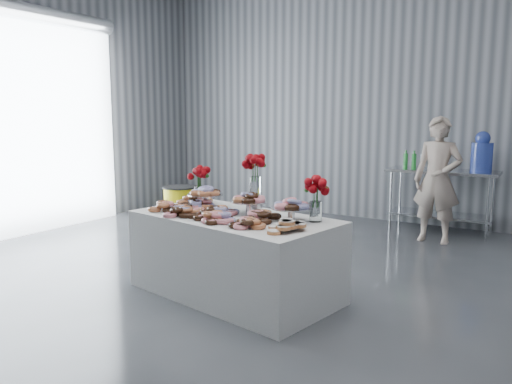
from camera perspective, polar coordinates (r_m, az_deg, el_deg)
ground at (r=4.42m, az=-4.64°, el=-13.41°), size 9.00×9.00×0.00m
display_table at (r=4.69m, az=-2.50°, el=-7.25°), size 2.05×1.32×0.75m
prep_table at (r=7.60m, az=20.42°, el=0.29°), size 1.50×0.60×0.90m
donut_mounds at (r=4.55m, az=-2.89°, el=-2.31°), size 1.92×1.11×0.09m
cake_stand_left at (r=5.06m, az=-5.80°, el=-0.11°), size 0.36×0.36×0.17m
cake_stand_mid at (r=4.64m, az=-0.80°, el=-0.87°), size 0.36×0.36×0.17m
cake_stand_right at (r=4.33m, az=4.07°, el=-1.61°), size 0.36×0.36×0.17m
danish_pile at (r=3.99m, az=3.68°, el=-3.74°), size 0.48×0.48×0.11m
bouquet_left at (r=5.26m, az=-6.49°, el=1.93°), size 0.26×0.26×0.42m
bouquet_right at (r=4.33m, az=6.88°, el=0.46°), size 0.26×0.26×0.42m
bouquet_center at (r=4.82m, az=-0.07°, el=2.36°), size 0.26×0.26×0.57m
water_jug at (r=7.47m, az=24.40°, el=4.01°), size 0.28×0.28×0.55m
drink_bottles at (r=7.53m, az=18.04°, el=3.52°), size 0.54×0.08×0.27m
person at (r=6.95m, az=20.03°, el=1.32°), size 0.62×0.41×1.66m
trash_barrel at (r=7.33m, az=-8.65°, el=-1.86°), size 0.51×0.51×0.65m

